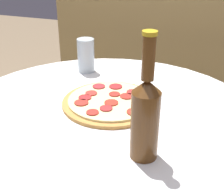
# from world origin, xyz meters

# --- Properties ---
(table) EXTENTS (0.90, 0.90, 0.77)m
(table) POSITION_xyz_m (0.00, 0.00, 0.59)
(table) COLOR white
(table) RESTS_ON ground_plane
(fence_panel) EXTENTS (1.30, 0.04, 1.77)m
(fence_panel) POSITION_xyz_m (0.00, 0.93, 0.89)
(fence_panel) COLOR tan
(fence_panel) RESTS_ON ground_plane
(pizza) EXTENTS (0.28, 0.28, 0.02)m
(pizza) POSITION_xyz_m (0.00, 0.05, 0.78)
(pizza) COLOR #B77F3D
(pizza) RESTS_ON table
(beer_bottle) EXTENTS (0.06, 0.06, 0.28)m
(beer_bottle) POSITION_xyz_m (0.15, -0.15, 0.87)
(beer_bottle) COLOR #563314
(beer_bottle) RESTS_ON table
(drinking_glass) EXTENTS (0.06, 0.06, 0.12)m
(drinking_glass) POSITION_xyz_m (-0.17, 0.26, 0.83)
(drinking_glass) COLOR #ADBCC6
(drinking_glass) RESTS_ON table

